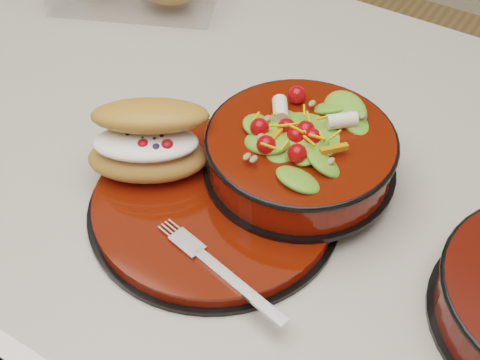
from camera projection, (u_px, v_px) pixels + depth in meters
The scene contains 5 objects.
island_counter at pixel (205, 315), 1.16m from camera, with size 1.24×0.74×0.90m.
dinner_plate at pixel (215, 204), 0.72m from camera, with size 0.28×0.28×0.02m.
salad_bowl at pixel (301, 147), 0.72m from camera, with size 0.21×0.21×0.09m.
croissant at pixel (150, 141), 0.72m from camera, with size 0.15×0.15×0.08m.
fork at pixel (223, 272), 0.64m from camera, with size 0.15×0.05×0.00m.
Camera 1 is at (0.40, -0.52, 1.44)m, focal length 50.00 mm.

